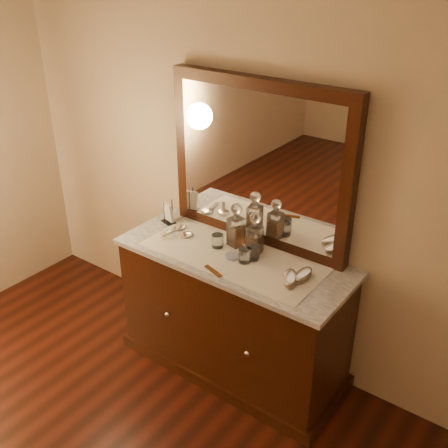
{
  "coord_description": "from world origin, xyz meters",
  "views": [
    {
      "loc": [
        1.54,
        -0.24,
        2.47
      ],
      "look_at": [
        0.0,
        1.85,
        1.1
      ],
      "focal_mm": 42.29,
      "sensor_mm": 36.0,
      "label": 1
    }
  ],
  "objects_px": {
    "napkin_rack": "(168,214)",
    "decanter_right": "(255,238)",
    "hand_mirror_outer": "(177,228)",
    "brush_near": "(290,278)",
    "pin_dish": "(232,256)",
    "brush_far": "(303,275)",
    "decanter_left": "(236,229)",
    "comb": "(213,271)",
    "dresser_cabinet": "(233,315)",
    "mirror_frame": "(259,164)",
    "hand_mirror_inner": "(183,235)"
  },
  "relations": [
    {
      "from": "brush_near",
      "to": "hand_mirror_inner",
      "type": "height_order",
      "value": "brush_near"
    },
    {
      "from": "decanter_left",
      "to": "hand_mirror_outer",
      "type": "bearing_deg",
      "value": -171.26
    },
    {
      "from": "brush_near",
      "to": "hand_mirror_outer",
      "type": "relative_size",
      "value": 0.9
    },
    {
      "from": "mirror_frame",
      "to": "decanter_right",
      "type": "height_order",
      "value": "mirror_frame"
    },
    {
      "from": "hand_mirror_outer",
      "to": "dresser_cabinet",
      "type": "bearing_deg",
      "value": -4.62
    },
    {
      "from": "brush_far",
      "to": "comb",
      "type": "bearing_deg",
      "value": -151.75
    },
    {
      "from": "brush_far",
      "to": "pin_dish",
      "type": "bearing_deg",
      "value": -173.68
    },
    {
      "from": "hand_mirror_inner",
      "to": "decanter_right",
      "type": "bearing_deg",
      "value": 11.93
    },
    {
      "from": "pin_dish",
      "to": "decanter_right",
      "type": "distance_m",
      "value": 0.17
    },
    {
      "from": "brush_far",
      "to": "decanter_left",
      "type": "bearing_deg",
      "value": 170.23
    },
    {
      "from": "mirror_frame",
      "to": "decanter_right",
      "type": "bearing_deg",
      "value": -61.09
    },
    {
      "from": "mirror_frame",
      "to": "pin_dish",
      "type": "xyz_separation_m",
      "value": [
        0.01,
        -0.28,
        -0.49
      ]
    },
    {
      "from": "decanter_right",
      "to": "hand_mirror_inner",
      "type": "height_order",
      "value": "decanter_right"
    },
    {
      "from": "napkin_rack",
      "to": "decanter_left",
      "type": "xyz_separation_m",
      "value": [
        0.53,
        0.02,
        0.05
      ]
    },
    {
      "from": "pin_dish",
      "to": "hand_mirror_inner",
      "type": "height_order",
      "value": "hand_mirror_inner"
    },
    {
      "from": "decanter_right",
      "to": "hand_mirror_inner",
      "type": "xyz_separation_m",
      "value": [
        -0.47,
        -0.1,
        -0.09
      ]
    },
    {
      "from": "dresser_cabinet",
      "to": "brush_far",
      "type": "bearing_deg",
      "value": 1.88
    },
    {
      "from": "brush_far",
      "to": "hand_mirror_outer",
      "type": "relative_size",
      "value": 0.81
    },
    {
      "from": "comb",
      "to": "napkin_rack",
      "type": "distance_m",
      "value": 0.68
    },
    {
      "from": "pin_dish",
      "to": "decanter_left",
      "type": "height_order",
      "value": "decanter_left"
    },
    {
      "from": "napkin_rack",
      "to": "decanter_left",
      "type": "height_order",
      "value": "decanter_left"
    },
    {
      "from": "dresser_cabinet",
      "to": "decanter_left",
      "type": "distance_m",
      "value": 0.56
    },
    {
      "from": "napkin_rack",
      "to": "hand_mirror_inner",
      "type": "distance_m",
      "value": 0.23
    },
    {
      "from": "mirror_frame",
      "to": "comb",
      "type": "relative_size",
      "value": 8.54
    },
    {
      "from": "pin_dish",
      "to": "brush_near",
      "type": "xyz_separation_m",
      "value": [
        0.41,
        -0.02,
        0.02
      ]
    },
    {
      "from": "pin_dish",
      "to": "hand_mirror_inner",
      "type": "relative_size",
      "value": 0.44
    },
    {
      "from": "comb",
      "to": "decanter_left",
      "type": "xyz_separation_m",
      "value": [
        -0.07,
        0.33,
        0.1
      ]
    },
    {
      "from": "comb",
      "to": "hand_mirror_outer",
      "type": "height_order",
      "value": "hand_mirror_outer"
    },
    {
      "from": "decanter_left",
      "to": "decanter_right",
      "type": "distance_m",
      "value": 0.15
    },
    {
      "from": "brush_far",
      "to": "napkin_rack",
      "type": "bearing_deg",
      "value": 176.11
    },
    {
      "from": "napkin_rack",
      "to": "hand_mirror_outer",
      "type": "xyz_separation_m",
      "value": [
        0.11,
        -0.05,
        -0.05
      ]
    },
    {
      "from": "comb",
      "to": "hand_mirror_inner",
      "type": "relative_size",
      "value": 0.73
    },
    {
      "from": "decanter_right",
      "to": "brush_near",
      "type": "bearing_deg",
      "value": -24.32
    },
    {
      "from": "dresser_cabinet",
      "to": "pin_dish",
      "type": "distance_m",
      "value": 0.45
    },
    {
      "from": "decanter_right",
      "to": "hand_mirror_outer",
      "type": "relative_size",
      "value": 1.3
    },
    {
      "from": "dresser_cabinet",
      "to": "decanter_right",
      "type": "relative_size",
      "value": 5.29
    },
    {
      "from": "comb",
      "to": "decanter_right",
      "type": "xyz_separation_m",
      "value": [
        0.07,
        0.31,
        0.1
      ]
    },
    {
      "from": "decanter_right",
      "to": "comb",
      "type": "bearing_deg",
      "value": -103.09
    },
    {
      "from": "comb",
      "to": "napkin_rack",
      "type": "height_order",
      "value": "napkin_rack"
    },
    {
      "from": "napkin_rack",
      "to": "brush_far",
      "type": "relative_size",
      "value": 0.96
    },
    {
      "from": "decanter_right",
      "to": "decanter_left",
      "type": "bearing_deg",
      "value": 174.21
    },
    {
      "from": "pin_dish",
      "to": "decanter_right",
      "type": "height_order",
      "value": "decanter_right"
    },
    {
      "from": "napkin_rack",
      "to": "decanter_right",
      "type": "xyz_separation_m",
      "value": [
        0.68,
        0.0,
        0.04
      ]
    },
    {
      "from": "hand_mirror_outer",
      "to": "decanter_right",
      "type": "bearing_deg",
      "value": 5.06
    },
    {
      "from": "mirror_frame",
      "to": "napkin_rack",
      "type": "xyz_separation_m",
      "value": [
        -0.59,
        -0.16,
        -0.44
      ]
    },
    {
      "from": "decanter_left",
      "to": "brush_near",
      "type": "xyz_separation_m",
      "value": [
        0.47,
        -0.16,
        -0.08
      ]
    },
    {
      "from": "hand_mirror_outer",
      "to": "brush_near",
      "type": "bearing_deg",
      "value": -6.27
    },
    {
      "from": "brush_far",
      "to": "hand_mirror_outer",
      "type": "height_order",
      "value": "brush_far"
    },
    {
      "from": "comb",
      "to": "hand_mirror_outer",
      "type": "relative_size",
      "value": 0.69
    },
    {
      "from": "dresser_cabinet",
      "to": "brush_far",
      "type": "distance_m",
      "value": 0.65
    }
  ]
}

